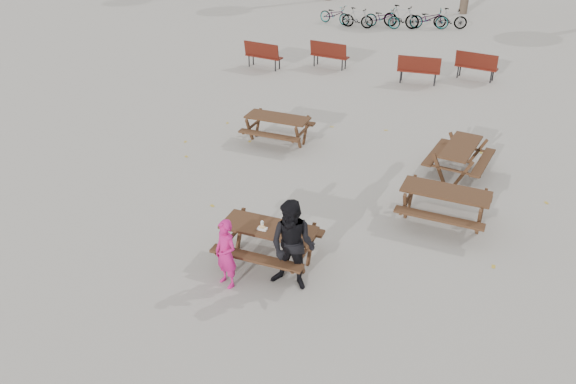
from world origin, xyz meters
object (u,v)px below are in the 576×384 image
(food_tray, at_px, (262,229))
(picnic_table_east, at_px, (444,207))
(picnic_table_far, at_px, (459,159))
(soda_bottle, at_px, (262,225))
(main_picnic_table, at_px, (269,235))
(adult, at_px, (293,246))
(picnic_table_north, at_px, (278,129))
(child, at_px, (226,254))

(food_tray, xyz_separation_m, picnic_table_east, (3.01, 2.76, -0.40))
(food_tray, height_order, picnic_table_far, food_tray)
(soda_bottle, height_order, picnic_table_far, soda_bottle)
(main_picnic_table, xyz_separation_m, food_tray, (-0.07, -0.13, 0.21))
(food_tray, height_order, adult, adult)
(main_picnic_table, xyz_separation_m, picnic_table_far, (2.96, 5.12, -0.21))
(picnic_table_north, height_order, picnic_table_far, same)
(food_tray, bearing_deg, picnic_table_far, 59.98)
(main_picnic_table, distance_m, child, 1.05)
(main_picnic_table, bearing_deg, child, -113.87)
(picnic_table_north, bearing_deg, soda_bottle, -69.58)
(picnic_table_east, distance_m, picnic_table_north, 5.55)
(child, relative_size, picnic_table_far, 0.77)
(picnic_table_north, xyz_separation_m, picnic_table_far, (4.93, -0.10, -0.00))
(adult, bearing_deg, picnic_table_far, 69.12)
(main_picnic_table, relative_size, picnic_table_far, 1.03)
(food_tray, distance_m, picnic_table_east, 4.10)
(food_tray, xyz_separation_m, adult, (0.77, -0.43, 0.09))
(child, bearing_deg, adult, 43.54)
(soda_bottle, relative_size, picnic_table_north, 0.10)
(food_tray, xyz_separation_m, picnic_table_north, (-1.89, 5.36, -0.42))
(food_tray, distance_m, soda_bottle, 0.06)
(adult, bearing_deg, main_picnic_table, 142.15)
(picnic_table_north, bearing_deg, child, -74.99)
(child, xyz_separation_m, adult, (1.12, 0.39, 0.20))
(adult, relative_size, picnic_table_east, 0.96)
(main_picnic_table, distance_m, adult, 0.94)
(soda_bottle, relative_size, picnic_table_far, 0.10)
(soda_bottle, bearing_deg, picnic_table_north, 109.45)
(picnic_table_east, xyz_separation_m, picnic_table_far, (0.03, 2.50, -0.02))
(adult, bearing_deg, picnic_table_north, 115.59)
(main_picnic_table, distance_m, soda_bottle, 0.29)
(main_picnic_table, height_order, adult, adult)
(soda_bottle, relative_size, child, 0.13)
(child, relative_size, picnic_table_east, 0.74)
(adult, xyz_separation_m, picnic_table_north, (-2.67, 5.79, -0.50))
(child, bearing_deg, picnic_table_north, 128.18)
(picnic_table_east, bearing_deg, food_tray, -134.94)
(food_tray, bearing_deg, soda_bottle, 115.17)
(food_tray, height_order, picnic_table_east, food_tray)
(soda_bottle, height_order, adult, adult)
(food_tray, height_order, picnic_table_north, food_tray)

